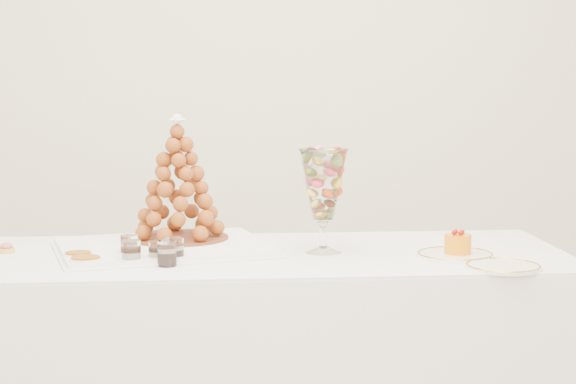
{
  "coord_description": "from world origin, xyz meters",
  "views": [
    {
      "loc": [
        -0.08,
        -2.66,
        1.31
      ],
      "look_at": [
        0.05,
        0.22,
        0.95
      ],
      "focal_mm": 60.0,
      "sensor_mm": 36.0,
      "label": 1
    }
  ],
  "objects": [
    {
      "name": "buffet_table",
      "position": [
        -0.0,
        0.38,
        0.37
      ],
      "size": [
        1.95,
        0.84,
        0.73
      ],
      "rotation": [
        0.0,
        0.0,
        0.04
      ],
      "color": "white",
      "rests_on": "ground"
    },
    {
      "name": "lace_tray",
      "position": [
        -0.35,
        0.44,
        0.74
      ],
      "size": [
        0.77,
        0.65,
        0.02
      ],
      "primitive_type": "cube",
      "rotation": [
        0.0,
        0.0,
        0.27
      ],
      "color": "white",
      "rests_on": "buffet_table"
    },
    {
      "name": "macaron_vase",
      "position": [
        0.17,
        0.39,
        0.95
      ],
      "size": [
        0.15,
        0.15,
        0.33
      ],
      "color": "white",
      "rests_on": "buffet_table"
    },
    {
      "name": "cake_plate",
      "position": [
        0.58,
        0.29,
        0.74
      ],
      "size": [
        0.24,
        0.24,
        0.01
      ],
      "primitive_type": "cylinder",
      "color": "white",
      "rests_on": "buffet_table"
    },
    {
      "name": "spare_plate",
      "position": [
        0.68,
        0.11,
        0.74
      ],
      "size": [
        0.23,
        0.23,
        0.01
      ],
      "primitive_type": "cylinder",
      "color": "white",
      "rests_on": "buffet_table"
    },
    {
      "name": "pink_tart",
      "position": [
        -0.85,
        0.42,
        0.74
      ],
      "size": [
        0.05,
        0.05,
        0.03
      ],
      "color": "tan",
      "rests_on": "buffet_table"
    },
    {
      "name": "verrine_a",
      "position": [
        -0.44,
        0.3,
        0.77
      ],
      "size": [
        0.06,
        0.06,
        0.08
      ],
      "primitive_type": "cylinder",
      "rotation": [
        0.0,
        0.0,
        0.13
      ],
      "color": "white",
      "rests_on": "buffet_table"
    },
    {
      "name": "verrine_b",
      "position": [
        -0.35,
        0.23,
        0.76
      ],
      "size": [
        0.05,
        0.05,
        0.07
      ],
      "primitive_type": "cylinder",
      "rotation": [
        0.0,
        0.0,
        -0.06
      ],
      "color": "white",
      "rests_on": "buffet_table"
    },
    {
      "name": "verrine_c",
      "position": [
        -0.3,
        0.23,
        0.77
      ],
      "size": [
        0.07,
        0.07,
        0.08
      ],
      "primitive_type": "cylinder",
      "rotation": [
        0.0,
        0.0,
        -0.22
      ],
      "color": "white",
      "rests_on": "buffet_table"
    },
    {
      "name": "verrine_d",
      "position": [
        -0.42,
        0.2,
        0.77
      ],
      "size": [
        0.07,
        0.07,
        0.08
      ],
      "primitive_type": "cylinder",
      "rotation": [
        0.0,
        0.0,
        -0.28
      ],
      "color": "white",
      "rests_on": "buffet_table"
    },
    {
      "name": "verrine_e",
      "position": [
        -0.32,
        0.19,
        0.77
      ],
      "size": [
        0.07,
        0.07,
        0.08
      ],
      "primitive_type": "cylinder",
      "rotation": [
        0.0,
        0.0,
        -0.26
      ],
      "color": "white",
      "rests_on": "buffet_table"
    },
    {
      "name": "ramekin_back",
      "position": [
        -0.59,
        0.26,
        0.74
      ],
      "size": [
        0.09,
        0.09,
        0.03
      ],
      "primitive_type": "cylinder",
      "color": "white",
      "rests_on": "buffet_table"
    },
    {
      "name": "ramekin_front",
      "position": [
        -0.56,
        0.17,
        0.75
      ],
      "size": [
        0.1,
        0.1,
        0.03
      ],
      "primitive_type": "cylinder",
      "color": "white",
      "rests_on": "buffet_table"
    },
    {
      "name": "croquembouche",
      "position": [
        -0.31,
        0.54,
        0.96
      ],
      "size": [
        0.33,
        0.33,
        0.42
      ],
      "rotation": [
        0.0,
        0.0,
        -0.21
      ],
      "color": "brown",
      "rests_on": "lace_tray"
    },
    {
      "name": "mousse_cake",
      "position": [
        0.59,
        0.29,
        0.77
      ],
      "size": [
        0.09,
        0.09,
        0.07
      ],
      "color": "orange",
      "rests_on": "cake_plate"
    }
  ]
}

